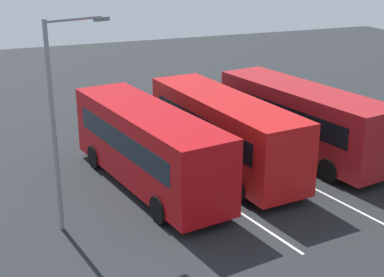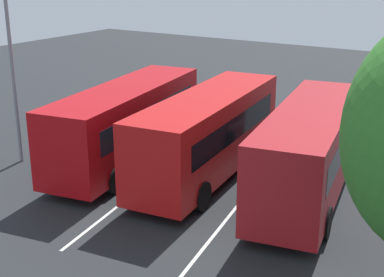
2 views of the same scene
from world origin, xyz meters
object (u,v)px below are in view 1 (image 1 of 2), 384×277
(bus_far_left, at_px, (301,118))
(bus_center_left, at_px, (223,130))
(pedestrian, at_px, (138,120))
(street_lamp, at_px, (59,113))
(bus_center_right, at_px, (148,145))

(bus_far_left, height_order, bus_center_left, same)
(bus_far_left, relative_size, pedestrian, 6.37)
(bus_far_left, bearing_deg, bus_center_left, 83.11)
(bus_center_left, height_order, street_lamp, street_lamp)
(bus_center_left, distance_m, street_lamp, 8.65)
(bus_center_right, bearing_deg, bus_center_left, -90.93)
(bus_center_right, height_order, pedestrian, bus_center_right)
(bus_center_left, xyz_separation_m, pedestrian, (5.81, 2.36, -0.95))
(bus_center_right, distance_m, pedestrian, 6.63)
(pedestrian, relative_size, street_lamp, 0.21)
(bus_center_right, height_order, street_lamp, street_lamp)
(bus_far_left, relative_size, bus_center_left, 1.01)
(bus_center_right, bearing_deg, bus_far_left, -93.71)
(bus_far_left, distance_m, bus_center_right, 8.13)
(pedestrian, xyz_separation_m, street_lamp, (-8.81, 5.36, 3.48))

